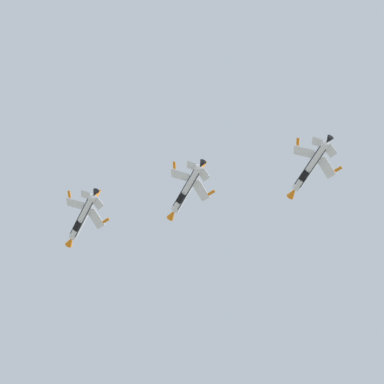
{
  "coord_description": "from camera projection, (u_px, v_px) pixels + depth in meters",
  "views": [
    {
      "loc": [
        -1.26,
        -6.94,
        1.71
      ],
      "look_at": [
        28.58,
        93.71,
        143.54
      ],
      "focal_mm": 82.17,
      "sensor_mm": 36.0,
      "label": 1
    }
  ],
  "objects": [
    {
      "name": "fighter_jet_right_wing",
      "position": [
        187.0,
        190.0,
        178.39
      ],
      "size": [
        9.43,
        15.94,
        5.35
      ],
      "rotation": [
        0.0,
        0.5,
        0.15
      ],
      "color": "white"
    },
    {
      "name": "fighter_jet_left_wing",
      "position": [
        82.0,
        218.0,
        181.56
      ],
      "size": [
        9.65,
        15.94,
        5.2
      ],
      "rotation": [
        0.0,
        0.45,
        0.15
      ],
      "color": "white"
    },
    {
      "name": "fighter_jet_left_outer",
      "position": [
        310.0,
        167.0,
        172.1
      ],
      "size": [
        9.64,
        15.94,
        5.21
      ],
      "rotation": [
        0.0,
        0.45,
        0.15
      ],
      "color": "white"
    }
  ]
}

